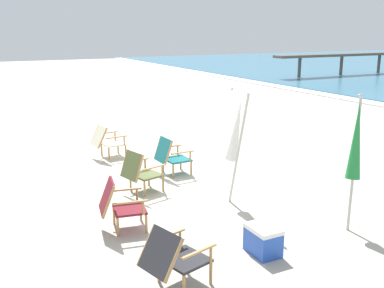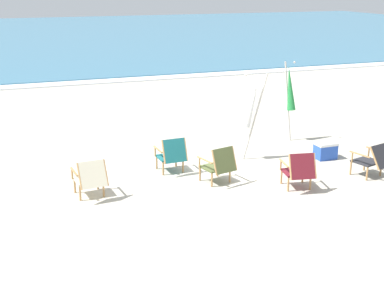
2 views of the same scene
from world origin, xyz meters
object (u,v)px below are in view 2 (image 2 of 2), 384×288
Objects in this scene: beach_chair_back_left at (299,170)px; beach_chair_back_right at (172,154)px; beach_chair_front_right at (373,159)px; umbrella_furled_green at (290,89)px; umbrella_furled_white at (252,104)px; beach_chair_mid_center at (219,164)px; cooler_box at (325,150)px; beach_chair_front_left at (90,177)px.

beach_chair_back_left is 0.99× the size of beach_chair_back_right.
umbrella_furled_green reaches higher than beach_chair_front_right.
beach_chair_mid_center is at bearing -136.79° from umbrella_furled_white.
beach_chair_back_right is at bearing 175.27° from cooler_box.
umbrella_furled_white reaches higher than beach_chair_front_left.
beach_chair_front_left is 0.98× the size of beach_chair_back_left.
beach_chair_mid_center is (-3.25, 0.80, 0.01)m from beach_chair_front_right.
beach_chair_mid_center and beach_chair_back_right have the same top height.
beach_chair_back_right is at bearing 139.24° from beach_chair_back_left.
beach_chair_back_left is at bearing -88.66° from umbrella_furled_white.
beach_chair_back_left is 3.68m from umbrella_furled_green.
umbrella_furled_green reaches higher than beach_chair_back_right.
beach_chair_front_left reaches higher than cooler_box.
beach_chair_mid_center is 3.89m from umbrella_furled_green.
beach_chair_mid_center is 1.03× the size of beach_chair_front_left.
beach_chair_front_right is 0.42× the size of umbrella_furled_green.
cooler_box is (-0.23, 1.45, -0.22)m from beach_chair_front_right.
umbrella_furled_green is at bearing 33.67° from umbrella_furled_white.
umbrella_furled_green is (2.96, 2.34, 0.95)m from beach_chair_mid_center.
beach_chair_back_left is (-1.86, -0.06, 0.01)m from beach_chair_front_right.
beach_chair_front_left is (-5.90, 0.95, 0.00)m from beach_chair_front_right.
umbrella_furled_green reaches higher than beach_chair_back_left.
cooler_box is at bearing 98.84° from beach_chair_front_right.
beach_chair_mid_center is at bearing -3.16° from beach_chair_front_left.
beach_chair_back_right is 0.40× the size of umbrella_furled_white.
beach_chair_front_right is at bearing -84.57° from umbrella_furled_green.
beach_chair_back_left is at bearing -31.70° from beach_chair_mid_center.
beach_chair_front_right is at bearing 1.78° from beach_chair_back_left.
beach_chair_front_right is 0.43× the size of umbrella_furled_white.
beach_chair_mid_center reaches higher than beach_chair_front_left.
beach_chair_back_right is 3.77m from cooler_box.
umbrella_furled_white is (2.06, 0.30, 0.92)m from beach_chair_back_right.
beach_chair_front_right is at bearing -81.16° from cooler_box.
beach_chair_front_right is 1.09× the size of beach_chair_mid_center.
beach_chair_front_right is 1.86m from beach_chair_back_left.
umbrella_furled_green reaches higher than cooler_box.
cooler_box is at bearing -4.73° from beach_chair_back_right.
beach_chair_back_right is 2.28m from umbrella_furled_white.
beach_chair_back_left reaches higher than beach_chair_front_right.
beach_chair_front_right is 1.09× the size of beach_chair_back_right.
beach_chair_front_left is 5.71m from cooler_box.
beach_chair_back_right is (-0.72, 0.96, 0.00)m from beach_chair_mid_center.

